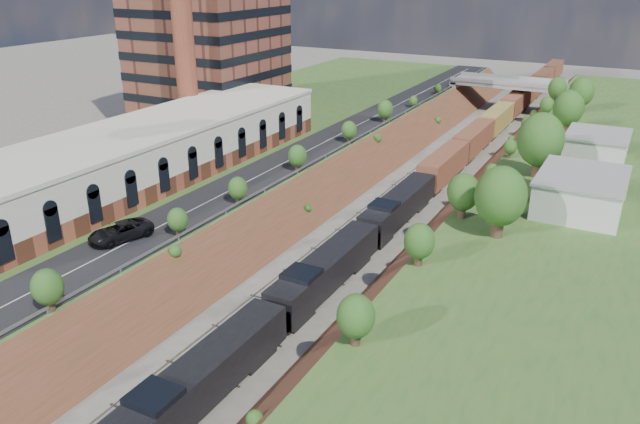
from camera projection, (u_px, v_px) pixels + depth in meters
platform_left at (222, 149)px, 103.94m from camera, size 44.00×180.00×5.00m
embankment_left at (340, 184)px, 95.26m from camera, size 10.00×180.00×10.00m
embankment_right at (483, 208)px, 85.64m from camera, size 10.00×180.00×10.00m
rail_left_track at (391, 192)px, 91.56m from camera, size 1.58×180.00×0.18m
rail_right_track at (425, 198)px, 89.28m from camera, size 1.58×180.00×0.18m
road at (314, 148)px, 95.34m from camera, size 8.00×180.00×0.10m
guardrail at (337, 148)px, 93.20m from camera, size 0.10×171.00×0.70m
commercial_building at (150, 151)px, 81.51m from camera, size 14.30×62.30×7.00m
smokestack at (181, 8)px, 93.57m from camera, size 3.20×3.20×40.00m
overpass at (507, 90)px, 139.33m from camera, size 24.50×8.30×7.40m
white_building_near at (580, 193)px, 71.02m from camera, size 9.00×12.00×4.00m
white_building_far at (596, 147)px, 89.31m from camera, size 8.00×10.00×3.60m
tree_right_large at (501, 197)px, 63.15m from camera, size 5.25×5.25×7.61m
tree_left_crest at (150, 234)px, 60.26m from camera, size 2.45×2.45×3.55m
freight_train at (484, 130)px, 114.63m from camera, size 3.19×179.07×4.73m
suv at (120, 231)px, 63.48m from camera, size 4.85×7.16×1.82m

